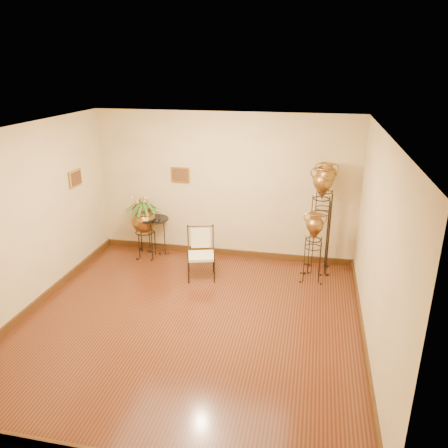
% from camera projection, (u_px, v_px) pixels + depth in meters
% --- Properties ---
extents(ground, '(5.00, 5.00, 0.00)m').
position_uv_depth(ground, '(189.00, 322.00, 6.47)').
color(ground, '#592B15').
rests_on(ground, ground).
extents(room_shell, '(5.02, 5.02, 2.81)m').
position_uv_depth(room_shell, '(186.00, 211.00, 5.88)').
color(room_shell, beige).
rests_on(room_shell, ground).
extents(amphora_tall, '(0.46, 0.46, 2.04)m').
position_uv_depth(amphora_tall, '(323.00, 217.00, 7.72)').
color(amphora_tall, black).
rests_on(amphora_tall, ground).
extents(amphora_mid, '(0.58, 0.58, 1.96)m').
position_uv_depth(amphora_mid, '(320.00, 220.00, 7.75)').
color(amphora_mid, black).
rests_on(amphora_mid, ground).
extents(amphora_short, '(0.41, 0.41, 1.26)m').
position_uv_depth(amphora_short, '(313.00, 246.00, 7.54)').
color(amphora_short, black).
rests_on(amphora_short, ground).
extents(planter_urn, '(0.97, 0.97, 1.41)m').
position_uv_depth(planter_urn, '(144.00, 218.00, 8.47)').
color(planter_urn, black).
rests_on(planter_urn, ground).
extents(armchair, '(0.63, 0.60, 0.92)m').
position_uv_depth(armchair, '(201.00, 254.00, 7.65)').
color(armchair, black).
rests_on(armchair, ground).
extents(side_table, '(0.71, 0.71, 1.00)m').
position_uv_depth(side_table, '(155.00, 236.00, 8.56)').
color(side_table, black).
rests_on(side_table, ground).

